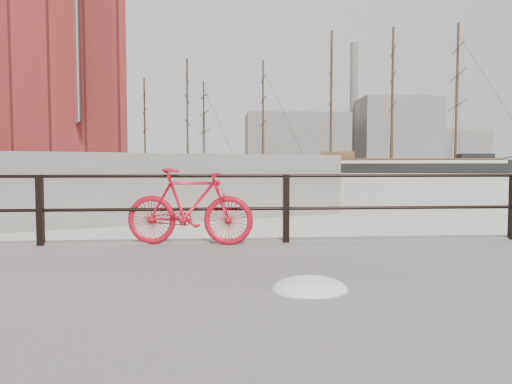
# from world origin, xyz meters

# --- Properties ---
(ground) EXTENTS (400.00, 400.00, 0.00)m
(ground) POSITION_xyz_m (0.00, 0.00, 0.00)
(ground) COLOR white
(ground) RESTS_ON ground
(far_quay) EXTENTS (78.44, 148.07, 1.80)m
(far_quay) POSITION_xyz_m (-40.00, 72.00, 0.90)
(far_quay) COLOR gray
(far_quay) RESTS_ON ground
(bicycle) EXTENTS (1.83, 0.55, 1.09)m
(bicycle) POSITION_xyz_m (-4.90, -0.25, 0.90)
(bicycle) COLOR red
(bicycle) RESTS_ON promenade
(barque_black) EXTENTS (58.44, 33.06, 31.75)m
(barque_black) POSITION_xyz_m (31.53, 86.93, 0.00)
(barque_black) COLOR black
(barque_black) RESTS_ON ground
(schooner_mid) EXTENTS (30.90, 13.12, 22.04)m
(schooner_mid) POSITION_xyz_m (-3.42, 78.77, 0.00)
(schooner_mid) COLOR silver
(schooner_mid) RESTS_ON ground
(schooner_left) EXTENTS (25.71, 15.98, 18.18)m
(schooner_left) POSITION_xyz_m (-12.76, 78.85, 0.00)
(schooner_left) COLOR silver
(schooner_left) RESTS_ON ground
(apartment_brick) EXTENTS (27.87, 22.90, 21.20)m
(apartment_brick) POSITION_xyz_m (-54.97, 103.70, 12.40)
(apartment_brick) COLOR brown
(apartment_brick) RESTS_ON far_quay
(industrial_west) EXTENTS (32.00, 18.00, 18.00)m
(industrial_west) POSITION_xyz_m (20.00, 140.00, 9.00)
(industrial_west) COLOR gray
(industrial_west) RESTS_ON ground
(industrial_mid) EXTENTS (26.00, 20.00, 24.00)m
(industrial_mid) POSITION_xyz_m (55.00, 145.00, 12.00)
(industrial_mid) COLOR gray
(industrial_mid) RESTS_ON ground
(industrial_east) EXTENTS (20.00, 16.00, 14.00)m
(industrial_east) POSITION_xyz_m (78.00, 150.00, 7.00)
(industrial_east) COLOR gray
(industrial_east) RESTS_ON ground
(smokestack) EXTENTS (2.80, 2.80, 44.00)m
(smokestack) POSITION_xyz_m (42.00, 150.00, 22.00)
(smokestack) COLOR gray
(smokestack) RESTS_ON ground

